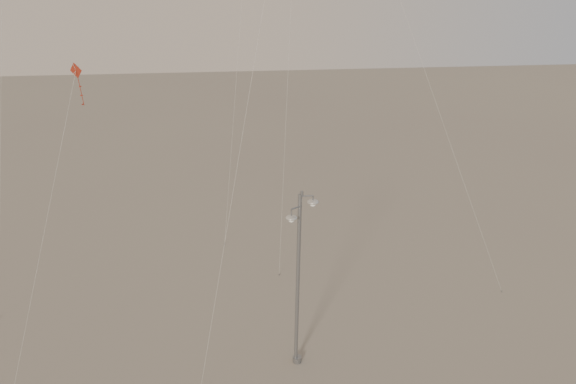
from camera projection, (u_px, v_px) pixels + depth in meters
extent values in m
cylinder|color=gray|center=(297.00, 359.00, 27.88)|extent=(0.44, 0.44, 0.30)
cylinder|color=gray|center=(298.00, 284.00, 26.19)|extent=(0.33, 0.18, 9.06)
cylinder|color=gray|center=(302.00, 193.00, 24.44)|extent=(0.14, 0.14, 0.18)
cylinder|color=gray|center=(307.00, 196.00, 24.53)|extent=(0.50, 0.09, 0.07)
cylinder|color=gray|center=(313.00, 199.00, 24.63)|extent=(0.06, 0.06, 0.30)
ellipsoid|color=beige|center=(313.00, 202.00, 24.69)|extent=(0.52, 0.52, 0.18)
cylinder|color=gray|center=(297.00, 207.00, 24.49)|extent=(0.54, 0.39, 0.07)
cylinder|color=gray|center=(291.00, 214.00, 24.39)|extent=(0.06, 0.06, 0.40)
ellipsoid|color=beige|center=(291.00, 218.00, 24.46)|extent=(0.52, 0.52, 0.18)
cylinder|color=beige|center=(2.00, 22.00, 29.11)|extent=(3.48, 7.85, 30.92)
cylinder|color=beige|center=(244.00, 126.00, 24.24)|extent=(5.07, 6.43, 23.65)
cylinder|color=gray|center=(279.00, 275.00, 35.51)|extent=(0.06, 0.06, 0.10)
cube|color=maroon|center=(76.00, 70.00, 22.13)|extent=(0.56, 0.45, 0.66)
cylinder|color=maroon|center=(81.00, 92.00, 22.61)|extent=(0.08, 0.19, 1.17)
cylinder|color=beige|center=(41.00, 249.00, 23.63)|extent=(4.38, 2.31, 14.43)
cylinder|color=beige|center=(426.00, 73.00, 32.27)|extent=(9.02, 8.32, 24.84)
cylinder|color=gray|center=(502.00, 291.00, 33.73)|extent=(0.06, 0.06, 0.10)
cylinder|color=gray|center=(225.00, 244.00, 39.32)|extent=(0.06, 0.06, 0.10)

